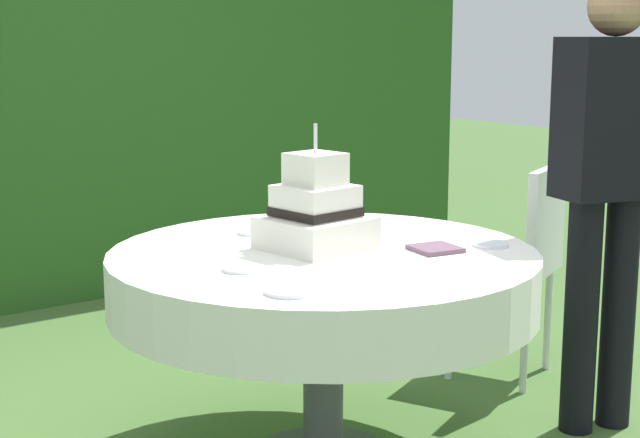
{
  "coord_description": "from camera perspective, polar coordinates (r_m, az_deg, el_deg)",
  "views": [
    {
      "loc": [
        -1.81,
        -2.4,
        1.4
      ],
      "look_at": [
        0.0,
        0.02,
        0.83
      ],
      "focal_mm": 54.09,
      "sensor_mm": 36.0,
      "label": 1
    }
  ],
  "objects": [
    {
      "name": "wedding_cake",
      "position": [
        3.1,
        -0.19,
        0.33
      ],
      "size": [
        0.33,
        0.33,
        0.4
      ],
      "color": "white",
      "rests_on": "cake_table"
    },
    {
      "name": "serving_plate_left",
      "position": [
        3.35,
        -4.0,
        -0.78
      ],
      "size": [
        0.11,
        0.11,
        0.01
      ],
      "primitive_type": "cylinder",
      "color": "white",
      "rests_on": "cake_table"
    },
    {
      "name": "napkin_stack",
      "position": [
        3.1,
        6.84,
        -1.76
      ],
      "size": [
        0.16,
        0.16,
        0.01
      ],
      "primitive_type": "cube",
      "rotation": [
        0.0,
        0.0,
        -0.17
      ],
      "color": "#6B4C60",
      "rests_on": "cake_table"
    },
    {
      "name": "cake_table",
      "position": [
        3.11,
        0.2,
        -3.72
      ],
      "size": [
        1.38,
        1.38,
        0.73
      ],
      "color": "#4C4C51",
      "rests_on": "ground_plane"
    },
    {
      "name": "garden_chair",
      "position": [
        4.01,
        11.79,
        -1.85
      ],
      "size": [
        0.53,
        0.53,
        0.89
      ],
      "color": "white",
      "rests_on": "ground_plane"
    },
    {
      "name": "foliage_hedge",
      "position": [
        5.35,
        -17.25,
        8.76
      ],
      "size": [
        5.73,
        0.56,
        2.52
      ],
      "primitive_type": "cube",
      "color": "#28561E",
      "rests_on": "ground_plane"
    },
    {
      "name": "serving_plate_right",
      "position": [
        2.83,
        -4.67,
        -2.95
      ],
      "size": [
        0.11,
        0.11,
        0.01
      ],
      "primitive_type": "cylinder",
      "color": "white",
      "rests_on": "cake_table"
    },
    {
      "name": "serving_plate_far",
      "position": [
        3.2,
        10.05,
        -1.48
      ],
      "size": [
        0.12,
        0.12,
        0.01
      ],
      "primitive_type": "cylinder",
      "color": "white",
      "rests_on": "cake_table"
    },
    {
      "name": "standing_person",
      "position": [
        3.49,
        16.66,
        2.53
      ],
      "size": [
        0.4,
        0.29,
        1.6
      ],
      "color": "black",
      "rests_on": "ground_plane"
    },
    {
      "name": "serving_plate_near",
      "position": [
        2.58,
        -1.75,
        -4.28
      ],
      "size": [
        0.14,
        0.14,
        0.01
      ],
      "primitive_type": "cylinder",
      "color": "white",
      "rests_on": "cake_table"
    }
  ]
}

